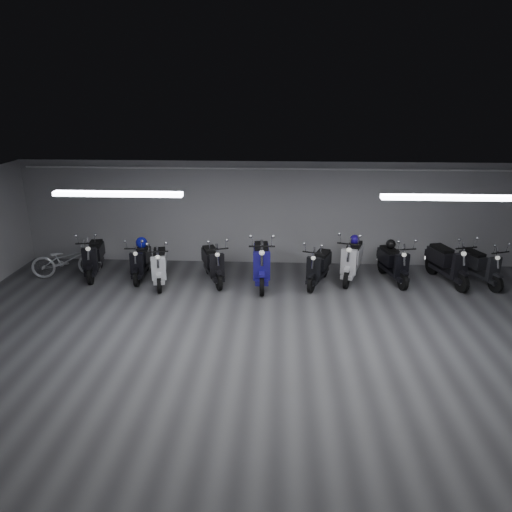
# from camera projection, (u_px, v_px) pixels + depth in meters

# --- Properties ---
(floor) EXTENTS (14.00, 10.00, 0.01)m
(floor) POSITION_uv_depth(u_px,v_px,m) (278.00, 357.00, 8.61)
(floor) COLOR #3E3E41
(floor) RESTS_ON ground
(ceiling) EXTENTS (14.00, 10.00, 0.01)m
(ceiling) POSITION_uv_depth(u_px,v_px,m) (280.00, 205.00, 7.68)
(ceiling) COLOR gray
(ceiling) RESTS_ON ground
(back_wall) EXTENTS (14.00, 0.01, 2.80)m
(back_wall) POSITION_uv_depth(u_px,v_px,m) (280.00, 214.00, 12.87)
(back_wall) COLOR #959597
(back_wall) RESTS_ON ground
(fluor_strip_left) EXTENTS (2.40, 0.18, 0.08)m
(fluor_strip_left) POSITION_uv_depth(u_px,v_px,m) (118.00, 194.00, 8.80)
(fluor_strip_left) COLOR white
(fluor_strip_left) RESTS_ON ceiling
(fluor_strip_right) EXTENTS (2.40, 0.18, 0.08)m
(fluor_strip_right) POSITION_uv_depth(u_px,v_px,m) (449.00, 198.00, 8.50)
(fluor_strip_right) COLOR white
(fluor_strip_right) RESTS_ON ceiling
(conduit) EXTENTS (13.60, 0.05, 0.05)m
(conduit) POSITION_uv_depth(u_px,v_px,m) (281.00, 169.00, 12.39)
(conduit) COLOR white
(conduit) RESTS_ON back_wall
(scooter_0) EXTENTS (0.88, 1.83, 1.31)m
(scooter_0) POSITION_uv_depth(u_px,v_px,m) (93.00, 252.00, 12.16)
(scooter_0) COLOR black
(scooter_0) RESTS_ON floor
(scooter_1) EXTENTS (0.62, 1.62, 1.19)m
(scooter_1) POSITION_uv_depth(u_px,v_px,m) (140.00, 256.00, 12.03)
(scooter_1) COLOR black
(scooter_1) RESTS_ON floor
(scooter_2) EXTENTS (0.90, 1.77, 1.26)m
(scooter_2) POSITION_uv_depth(u_px,v_px,m) (159.00, 260.00, 11.67)
(scooter_2) COLOR silver
(scooter_2) RESTS_ON floor
(scooter_3) EXTENTS (1.14, 1.80, 1.27)m
(scooter_3) POSITION_uv_depth(u_px,v_px,m) (213.00, 257.00, 11.80)
(scooter_3) COLOR black
(scooter_3) RESTS_ON floor
(scooter_4) EXTENTS (0.77, 2.02, 1.48)m
(scooter_4) POSITION_uv_depth(u_px,v_px,m) (261.00, 256.00, 11.59)
(scooter_4) COLOR navy
(scooter_4) RESTS_ON floor
(scooter_5) EXTENTS (1.10, 1.74, 1.23)m
(scooter_5) POSITION_uv_depth(u_px,v_px,m) (319.00, 261.00, 11.63)
(scooter_5) COLOR black
(scooter_5) RESTS_ON floor
(scooter_6) EXTENTS (1.15, 1.96, 1.38)m
(scooter_6) POSITION_uv_depth(u_px,v_px,m) (352.00, 253.00, 11.92)
(scooter_6) COLOR silver
(scooter_6) RESTS_ON floor
(scooter_7) EXTENTS (0.94, 1.78, 1.26)m
(scooter_7) POSITION_uv_depth(u_px,v_px,m) (394.00, 257.00, 11.81)
(scooter_7) COLOR black
(scooter_7) RESTS_ON floor
(scooter_8) EXTENTS (1.11, 1.93, 1.37)m
(scooter_8) POSITION_uv_depth(u_px,v_px,m) (449.00, 257.00, 11.71)
(scooter_8) COLOR black
(scooter_8) RESTS_ON floor
(scooter_9) EXTENTS (1.09, 1.73, 1.22)m
(scooter_9) POSITION_uv_depth(u_px,v_px,m) (481.00, 261.00, 11.66)
(scooter_9) COLOR black
(scooter_9) RESTS_ON floor
(bicycle) EXTENTS (1.78, 1.02, 1.09)m
(bicycle) POSITION_uv_depth(u_px,v_px,m) (66.00, 256.00, 12.16)
(bicycle) COLOR silver
(bicycle) RESTS_ON floor
(helmet_0) EXTENTS (0.29, 0.29, 0.29)m
(helmet_0) POSITION_uv_depth(u_px,v_px,m) (141.00, 243.00, 12.14)
(helmet_0) COLOR #0E129E
(helmet_0) RESTS_ON scooter_1
(helmet_1) EXTENTS (0.24, 0.24, 0.24)m
(helmet_1) POSITION_uv_depth(u_px,v_px,m) (391.00, 244.00, 11.94)
(helmet_1) COLOR black
(helmet_1) RESTS_ON scooter_7
(helmet_2) EXTENTS (0.24, 0.24, 0.24)m
(helmet_2) POSITION_uv_depth(u_px,v_px,m) (355.00, 240.00, 12.06)
(helmet_2) COLOR #1C0B82
(helmet_2) RESTS_ON scooter_6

